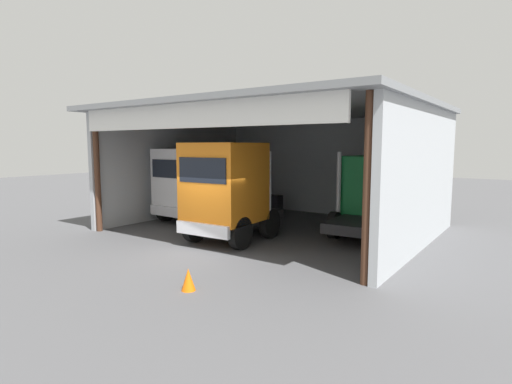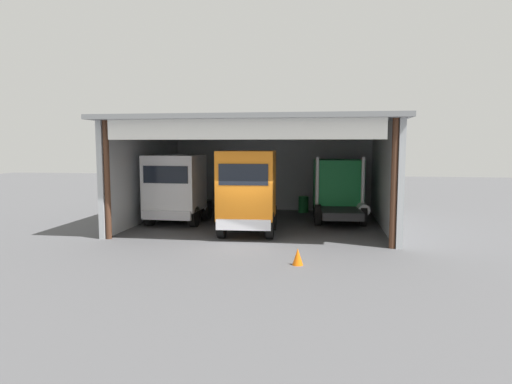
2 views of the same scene
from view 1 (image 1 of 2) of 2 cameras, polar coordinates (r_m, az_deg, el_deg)
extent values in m
plane|color=#4C4C4F|center=(14.12, -8.15, -8.32)|extent=(80.00, 80.00, 0.00)
cube|color=#ADB2B7|center=(21.87, 9.70, 3.49)|extent=(12.08, 0.24, 4.96)
cube|color=#ADB2B7|center=(21.43, -11.02, 3.41)|extent=(0.24, 9.82, 4.96)
cube|color=#ADB2B7|center=(15.23, 22.34, 1.81)|extent=(0.24, 9.82, 4.96)
cube|color=gray|center=(17.30, 2.16, 11.36)|extent=(12.68, 10.54, 0.20)
cylinder|color=#4C2D1E|center=(18.25, -21.31, 2.55)|extent=(0.24, 0.24, 4.96)
cylinder|color=#4C2D1E|center=(10.74, 15.33, 0.28)|extent=(0.24, 0.24, 4.96)
cube|color=white|center=(13.48, -9.33, 10.72)|extent=(10.87, 0.12, 0.90)
cube|color=white|center=(19.32, -9.36, 1.98)|extent=(2.62, 2.43, 2.69)
cube|color=black|center=(18.48, -12.07, 3.18)|extent=(2.18, 0.11, 0.81)
cube|color=silver|center=(18.66, -12.00, -2.71)|extent=(2.43, 0.22, 0.44)
cube|color=#232326|center=(20.72, -5.82, -1.61)|extent=(2.00, 3.21, 0.36)
cylinder|color=silver|center=(19.52, -4.17, 1.46)|extent=(0.18, 0.18, 2.76)
cylinder|color=silver|center=(21.09, -8.92, 1.78)|extent=(0.18, 0.18, 2.76)
cylinder|color=silver|center=(21.28, -8.66, -1.11)|extent=(0.59, 1.21, 0.56)
cylinder|color=black|center=(18.39, -7.87, -3.24)|extent=(0.33, 1.01, 1.01)
cylinder|color=black|center=(20.02, -12.50, -2.53)|extent=(0.33, 1.01, 1.01)
cylinder|color=black|center=(20.01, -3.42, -2.39)|extent=(0.33, 1.01, 1.01)
cylinder|color=black|center=(21.52, -8.04, -1.82)|extent=(0.33, 1.01, 1.01)
cube|color=orange|center=(14.98, -4.41, 1.38)|extent=(2.49, 2.63, 2.87)
cube|color=black|center=(13.95, -7.54, 3.03)|extent=(2.01, 0.17, 0.86)
cube|color=silver|center=(14.19, -7.50, -5.23)|extent=(2.25, 0.28, 0.44)
cube|color=#232326|center=(16.44, -1.15, -3.45)|extent=(1.92, 2.90, 0.36)
cylinder|color=silver|center=(15.60, 1.81, 0.54)|extent=(0.18, 0.18, 2.80)
cylinder|color=silver|center=(16.76, -4.47, 0.94)|extent=(0.18, 0.18, 2.80)
cylinder|color=silver|center=(16.78, -4.75, -2.85)|extent=(0.62, 1.23, 0.56)
cylinder|color=black|center=(14.24, -2.21, -5.75)|extent=(0.36, 1.17, 1.15)
cylinder|color=black|center=(15.48, -8.54, -4.83)|extent=(0.36, 1.17, 1.15)
cylinder|color=black|center=(15.94, 1.96, -4.42)|extent=(0.36, 1.17, 1.15)
cylinder|color=black|center=(17.05, -4.05, -3.72)|extent=(0.36, 1.17, 1.15)
cube|color=#197F3D|center=(17.48, 16.60, 0.91)|extent=(2.62, 2.70, 2.41)
cube|color=black|center=(18.71, 17.73, 2.52)|extent=(2.12, 0.17, 0.72)
cube|color=silver|center=(18.92, 17.57, -2.70)|extent=(2.37, 0.28, 0.44)
cube|color=#232326|center=(15.84, 14.57, -4.25)|extent=(2.04, 3.56, 0.36)
cylinder|color=silver|center=(16.47, 11.47, 0.58)|extent=(0.18, 0.18, 2.83)
cylinder|color=silver|center=(15.82, 19.08, 0.11)|extent=(0.18, 0.18, 2.83)
cylinder|color=silver|center=(15.81, 18.79, -3.97)|extent=(0.62, 1.23, 0.56)
cylinder|color=black|center=(18.48, 13.61, -3.27)|extent=(0.35, 1.05, 1.04)
cylinder|color=black|center=(17.91, 20.28, -3.80)|extent=(0.35, 1.05, 1.04)
cylinder|color=black|center=(16.23, 10.86, -4.54)|extent=(0.35, 1.05, 1.04)
cylinder|color=black|center=(15.59, 18.40, -5.22)|extent=(0.35, 1.05, 1.04)
cylinder|color=#197233|center=(20.38, 13.44, -2.50)|extent=(0.58, 0.58, 0.94)
cube|color=black|center=(21.54, 2.38, -1.76)|extent=(0.90, 0.60, 1.00)
cone|color=orange|center=(10.53, -9.43, -11.97)|extent=(0.36, 0.36, 0.56)
camera|label=2|loc=(9.79, -105.43, 0.50)|focal=31.63mm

